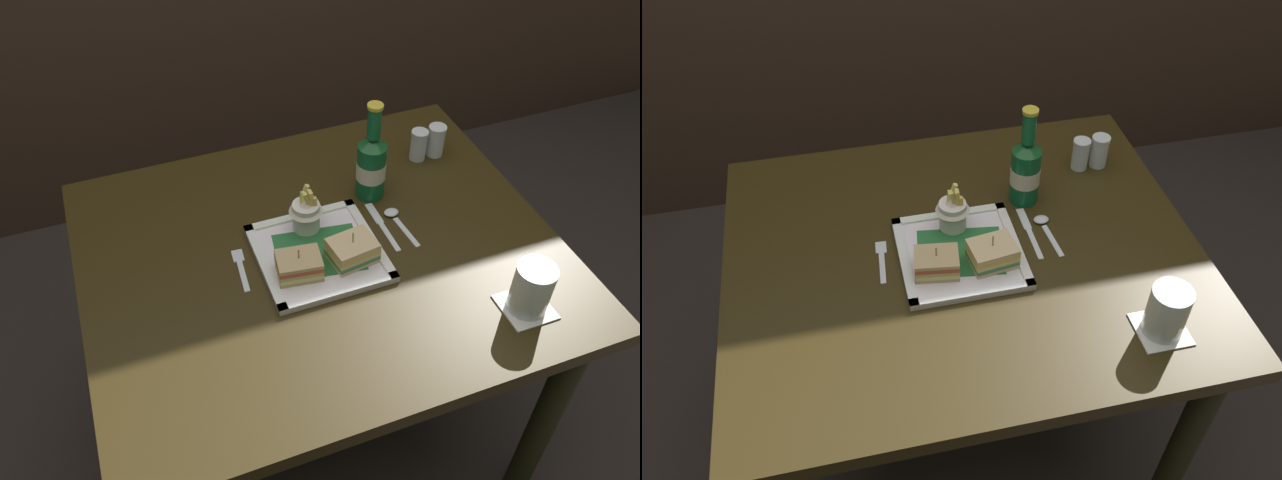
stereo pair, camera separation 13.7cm
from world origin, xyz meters
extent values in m
plane|color=#372D2B|center=(0.00, 0.00, 0.00)|extent=(6.00, 6.00, 0.00)
cube|color=#2E230C|center=(0.00, 0.00, 0.73)|extent=(1.03, 0.87, 0.04)
cylinder|color=black|center=(0.45, -0.36, 0.35)|extent=(0.06, 0.06, 0.71)
cylinder|color=black|center=(-0.45, 0.36, 0.35)|extent=(0.06, 0.06, 0.71)
cylinder|color=black|center=(0.45, 0.36, 0.35)|extent=(0.06, 0.06, 0.71)
cube|color=white|center=(-0.01, -0.01, 0.75)|extent=(0.26, 0.26, 0.01)
cube|color=#246632|center=(-0.01, -0.01, 0.76)|extent=(0.20, 0.17, 0.00)
cube|color=white|center=(-0.01, -0.13, 0.76)|extent=(0.26, 0.02, 0.01)
cube|color=white|center=(-0.01, 0.11, 0.76)|extent=(0.26, 0.02, 0.01)
cube|color=white|center=(-0.13, -0.01, 0.76)|extent=(0.02, 0.26, 0.01)
cube|color=white|center=(0.11, -0.01, 0.76)|extent=(0.02, 0.26, 0.01)
cube|color=tan|center=(-0.07, -0.05, 0.76)|extent=(0.10, 0.08, 0.01)
cube|color=#E4D871|center=(-0.07, -0.05, 0.77)|extent=(0.10, 0.08, 0.01)
cube|color=tan|center=(-0.07, -0.05, 0.78)|extent=(0.10, 0.08, 0.01)
cube|color=#C2502E|center=(-0.07, -0.05, 0.79)|extent=(0.10, 0.08, 0.01)
cube|color=tan|center=(-0.07, -0.05, 0.80)|extent=(0.10, 0.08, 0.01)
cylinder|color=tan|center=(-0.07, -0.05, 0.79)|extent=(0.00, 0.00, 0.07)
cube|color=#DDB289|center=(0.05, -0.05, 0.76)|extent=(0.11, 0.09, 0.01)
cube|color=#448343|center=(0.05, -0.05, 0.77)|extent=(0.11, 0.09, 0.01)
cube|color=#DCC085|center=(0.05, -0.05, 0.78)|extent=(0.11, 0.09, 0.01)
cube|color=gold|center=(0.05, -0.05, 0.79)|extent=(0.11, 0.09, 0.01)
cube|color=#DEBB86|center=(0.05, -0.05, 0.80)|extent=(0.11, 0.09, 0.01)
cylinder|color=tan|center=(0.05, -0.05, 0.80)|extent=(0.00, 0.00, 0.08)
cylinder|color=white|center=(-0.01, 0.07, 0.79)|extent=(0.06, 0.06, 0.07)
cone|color=beige|center=(-0.01, 0.07, 0.83)|extent=(0.08, 0.08, 0.03)
cube|color=#EAC655|center=(-0.02, 0.08, 0.82)|extent=(0.02, 0.02, 0.05)
cube|color=#ECDF7D|center=(-0.01, 0.09, 0.83)|extent=(0.03, 0.01, 0.07)
cube|color=#E2B852|center=(0.01, 0.06, 0.82)|extent=(0.01, 0.01, 0.05)
cube|color=#D9BE52|center=(0.00, 0.07, 0.83)|extent=(0.01, 0.01, 0.07)
cube|color=#DFC560|center=(-0.01, 0.07, 0.83)|extent=(0.03, 0.02, 0.08)
cube|color=#DDBB63|center=(0.00, 0.06, 0.83)|extent=(0.01, 0.01, 0.06)
cube|color=#E2D662|center=(-0.02, 0.07, 0.83)|extent=(0.02, 0.03, 0.06)
cube|color=#E0D062|center=(-0.01, 0.08, 0.83)|extent=(0.03, 0.01, 0.06)
cube|color=#E2C863|center=(-0.01, 0.09, 0.82)|extent=(0.02, 0.01, 0.05)
cylinder|color=#10552E|center=(0.18, 0.14, 0.82)|extent=(0.07, 0.07, 0.14)
cone|color=#175124|center=(0.18, 0.14, 0.90)|extent=(0.07, 0.07, 0.02)
cylinder|color=#115E33|center=(0.18, 0.14, 0.95)|extent=(0.03, 0.03, 0.08)
cylinder|color=gold|center=(0.18, 0.14, 0.99)|extent=(0.04, 0.04, 0.01)
cylinder|color=beige|center=(0.18, 0.14, 0.82)|extent=(0.07, 0.07, 0.04)
cube|color=silver|center=(0.33, -0.30, 0.75)|extent=(0.10, 0.10, 0.00)
cylinder|color=silver|center=(0.33, -0.30, 0.81)|extent=(0.08, 0.08, 0.11)
cylinder|color=silver|center=(0.33, -0.30, 0.78)|extent=(0.07, 0.07, 0.05)
cube|color=silver|center=(-0.18, -0.01, 0.75)|extent=(0.02, 0.09, 0.00)
cube|color=silver|center=(-0.18, 0.05, 0.75)|extent=(0.03, 0.04, 0.00)
cube|color=silver|center=(0.16, -0.01, 0.75)|extent=(0.01, 0.10, 0.00)
cube|color=silver|center=(0.16, 0.07, 0.75)|extent=(0.02, 0.07, 0.00)
cube|color=silver|center=(0.20, -0.01, 0.75)|extent=(0.02, 0.10, 0.00)
ellipsoid|color=silver|center=(0.19, 0.05, 0.75)|extent=(0.03, 0.03, 0.01)
cylinder|color=silver|center=(0.35, 0.23, 0.78)|extent=(0.04, 0.04, 0.07)
cylinder|color=white|center=(0.35, 0.23, 0.77)|extent=(0.04, 0.04, 0.04)
cylinder|color=silver|center=(0.35, 0.23, 0.82)|extent=(0.04, 0.04, 0.01)
cylinder|color=silver|center=(0.40, 0.23, 0.79)|extent=(0.04, 0.04, 0.07)
cylinder|color=#323019|center=(0.40, 0.23, 0.77)|extent=(0.04, 0.04, 0.04)
cylinder|color=silver|center=(0.40, 0.23, 0.83)|extent=(0.05, 0.05, 0.01)
camera|label=1|loc=(-0.35, -0.92, 1.75)|focal=36.01mm
camera|label=2|loc=(-0.22, -0.96, 1.75)|focal=36.01mm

